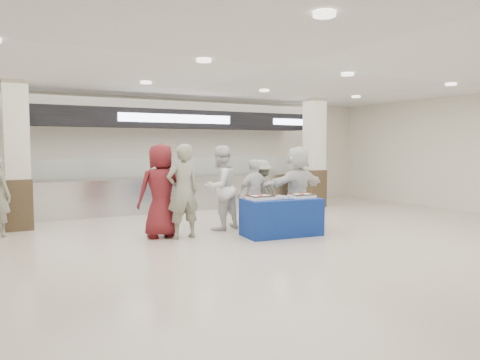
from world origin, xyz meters
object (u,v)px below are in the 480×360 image
chef_short (254,194)px  soldier_b (261,193)px  display_table (281,217)px  soldier_a (183,191)px  civilian_white (297,187)px  civilian_maroon (161,191)px  sheet_cake_right (302,195)px  sheet_cake_left (260,197)px  chef_tall (220,188)px  cupcake_tray (280,197)px

chef_short → soldier_b: size_ratio=1.02×
display_table → soldier_a: 2.05m
chef_short → civilian_white: size_ratio=0.84×
civilian_maroon → sheet_cake_right: bearing=159.3°
chef_short → sheet_cake_right: bearing=114.6°
sheet_cake_right → soldier_b: 1.34m
sheet_cake_left → sheet_cake_right: bearing=-9.5°
sheet_cake_left → civilian_maroon: bearing=153.0°
chef_tall → soldier_b: size_ratio=1.21×
soldier_a → chef_tall: soldier_a is taller
soldier_b → civilian_maroon: bearing=-8.4°
civilian_maroon → soldier_a: 0.45m
civilian_maroon → civilian_white: bearing=174.5°
soldier_b → chef_short: bearing=28.2°
sheet_cake_left → soldier_b: bearing=58.0°
sheet_cake_right → soldier_a: soldier_a is taller
sheet_cake_right → chef_tall: chef_tall is taller
sheet_cake_right → civilian_white: civilian_white is taller
display_table → chef_short: size_ratio=1.02×
cupcake_tray → civilian_white: civilian_white is taller
soldier_a → soldier_b: bearing=-168.6°
sheet_cake_right → civilian_white: size_ratio=0.28×
civilian_maroon → soldier_a: bearing=142.3°
sheet_cake_left → chef_short: bearing=67.0°
sheet_cake_left → chef_short: (0.34, 0.81, -0.04)m
soldier_a → civilian_white: (2.70, -0.06, -0.02)m
chef_tall → soldier_b: 1.08m
sheet_cake_right → cupcake_tray: size_ratio=1.26×
display_table → sheet_cake_left: size_ratio=3.21×
sheet_cake_left → soldier_b: soldier_b is taller
display_table → civilian_white: civilian_white is taller
chef_tall → chef_short: size_ratio=1.20×
sheet_cake_right → soldier_b: soldier_b is taller
sheet_cake_right → cupcake_tray: bearing=173.3°
cupcake_tray → civilian_white: 1.11m
civilian_maroon → cupcake_tray: bearing=156.2°
civilian_maroon → chef_short: 2.10m
sheet_cake_right → civilian_maroon: (-2.66, 1.04, 0.13)m
sheet_cake_right → soldier_a: 2.43m
display_table → chef_short: (-0.11, 0.89, 0.39)m
sheet_cake_left → cupcake_tray: 0.41m
civilian_maroon → chef_short: (2.10, -0.08, -0.17)m
display_table → civilian_maroon: civilian_maroon is taller
sheet_cake_left → chef_tall: chef_tall is taller
cupcake_tray → chef_tall: bearing=121.8°
civilian_maroon → soldier_b: size_ratio=1.24×
soldier_a → civilian_white: size_ratio=1.02×
display_table → cupcake_tray: 0.41m
cupcake_tray → soldier_b: (0.33, 1.27, -0.03)m
display_table → chef_tall: size_ratio=0.85×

